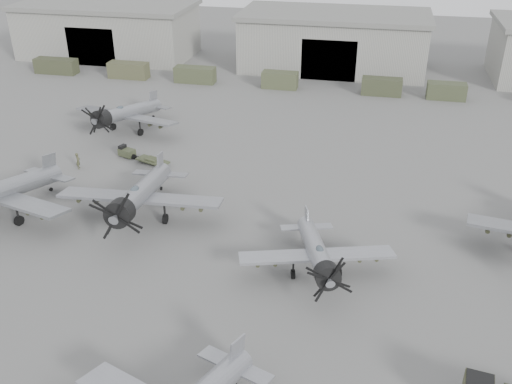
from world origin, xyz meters
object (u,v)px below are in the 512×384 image
ground_crew (78,161)px  aircraft_mid_2 (318,254)px  aircraft_far_0 (124,114)px  tug_trailer (136,156)px  aircraft_mid_1 (138,196)px

ground_crew → aircraft_mid_2: bearing=-134.2°
aircraft_far_0 → ground_crew: aircraft_far_0 is taller
aircraft_mid_2 → ground_crew: size_ratio=6.66×
ground_crew → tug_trailer: bearing=-73.5°
aircraft_far_0 → tug_trailer: size_ratio=2.09×
tug_trailer → ground_crew: (-4.94, -3.27, 0.39)m
aircraft_far_0 → ground_crew: 10.20m
aircraft_far_0 → ground_crew: size_ratio=7.66×
aircraft_mid_2 → tug_trailer: bearing=124.8°
aircraft_mid_1 → ground_crew: 13.57m
ground_crew → aircraft_far_0: bearing=-21.3°
aircraft_mid_1 → tug_trailer: bearing=110.5°
aircraft_mid_1 → aircraft_mid_2: size_ratio=1.23×
aircraft_far_0 → tug_trailer: (4.17, -6.79, -1.91)m
aircraft_mid_1 → aircraft_far_0: 21.00m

